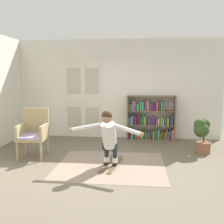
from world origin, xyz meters
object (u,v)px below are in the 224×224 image
at_px(wicker_chair, 34,131).
at_px(skis_pair, 111,164).
at_px(bookshelf, 150,120).
at_px(potted_plant, 202,133).
at_px(person_skier, 109,134).

distance_m(wicker_chair, skis_pair, 1.95).
relative_size(bookshelf, wicker_chair, 1.25).
distance_m(bookshelf, potted_plant, 1.69).
distance_m(bookshelf, person_skier, 2.59).
xyz_separation_m(bookshelf, potted_plant, (1.18, -1.20, -0.08)).
xyz_separation_m(bookshelf, person_skier, (-0.92, -2.42, 0.12)).
xyz_separation_m(potted_plant, skis_pair, (-2.07, -1.03, -0.47)).
xyz_separation_m(bookshelf, skis_pair, (-0.89, -2.24, -0.55)).
relative_size(wicker_chair, skis_pair, 1.09).
distance_m(bookshelf, wicker_chair, 3.27).
height_order(bookshelf, wicker_chair, bookshelf).
height_order(wicker_chair, person_skier, person_skier).
xyz_separation_m(potted_plant, person_skier, (-2.10, -1.21, 0.20)).
height_order(potted_plant, skis_pair, potted_plant).
relative_size(skis_pair, person_skier, 0.69).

